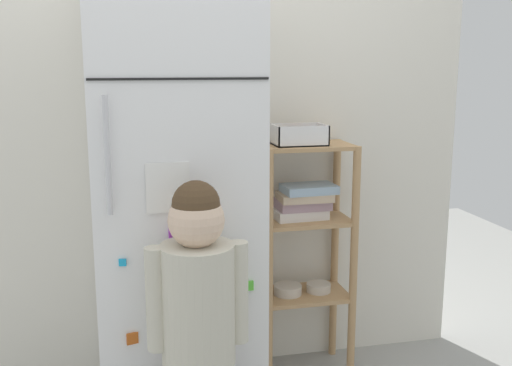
# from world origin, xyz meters

# --- Properties ---
(kitchen_wall_back) EXTENTS (2.60, 0.03, 2.34)m
(kitchen_wall_back) POSITION_xyz_m (0.00, 0.37, 1.17)
(kitchen_wall_back) COLOR silver
(kitchen_wall_back) RESTS_ON ground
(refrigerator) EXTENTS (0.63, 0.68, 1.84)m
(refrigerator) POSITION_xyz_m (-0.15, 0.02, 0.92)
(refrigerator) COLOR white
(refrigerator) RESTS_ON ground
(child_standing) EXTENTS (0.35, 0.26, 1.09)m
(child_standing) POSITION_xyz_m (-0.12, -0.44, 0.66)
(child_standing) COLOR brown
(child_standing) RESTS_ON ground
(pantry_shelf_unit) EXTENTS (0.43, 0.28, 1.10)m
(pantry_shelf_unit) POSITION_xyz_m (0.46, 0.20, 0.69)
(pantry_shelf_unit) COLOR tan
(pantry_shelf_unit) RESTS_ON ground
(fruit_bin) EXTENTS (0.23, 0.16, 0.09)m
(fruit_bin) POSITION_xyz_m (0.43, 0.18, 1.14)
(fruit_bin) COLOR white
(fruit_bin) RESTS_ON pantry_shelf_unit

